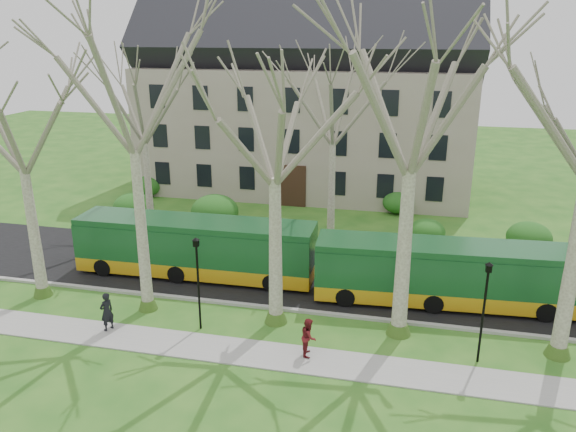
% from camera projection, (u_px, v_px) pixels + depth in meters
% --- Properties ---
extents(ground, '(120.00, 120.00, 0.00)m').
position_uv_depth(ground, '(335.00, 332.00, 25.09)').
color(ground, '#255C1A').
rests_on(ground, ground).
extents(sidewalk, '(70.00, 2.00, 0.06)m').
position_uv_depth(sidewalk, '(326.00, 363.00, 22.77)').
color(sidewalk, gray).
rests_on(sidewalk, ground).
extents(road, '(80.00, 8.00, 0.06)m').
position_uv_depth(road, '(350.00, 281.00, 30.16)').
color(road, black).
rests_on(road, ground).
extents(curb, '(80.00, 0.25, 0.14)m').
position_uv_depth(curb, '(340.00, 315.00, 26.45)').
color(curb, '#A5A39E').
rests_on(curb, ground).
extents(building, '(26.50, 12.20, 16.00)m').
position_uv_depth(building, '(308.00, 91.00, 45.98)').
color(building, gray).
rests_on(building, ground).
extents(tree_row_verge, '(49.00, 7.00, 14.00)m').
position_uv_depth(tree_row_verge, '(341.00, 179.00, 23.14)').
color(tree_row_verge, gray).
rests_on(tree_row_verge, ground).
extents(tree_row_far, '(33.00, 7.00, 12.00)m').
position_uv_depth(tree_row_far, '(342.00, 150.00, 33.64)').
color(tree_row_far, gray).
rests_on(tree_row_far, ground).
extents(lamp_row, '(36.22, 0.22, 4.30)m').
position_uv_depth(lamp_row, '(333.00, 290.00, 23.35)').
color(lamp_row, black).
rests_on(lamp_row, ground).
extents(hedges, '(30.60, 8.60, 2.00)m').
position_uv_depth(hedges, '(298.00, 210.00, 38.70)').
color(hedges, '#175318').
rests_on(hedges, ground).
extents(bus_lead, '(13.02, 2.91, 3.24)m').
position_uv_depth(bus_lead, '(196.00, 247.00, 30.39)').
color(bus_lead, '#154A22').
rests_on(bus_lead, road).
extents(bus_follow, '(12.77, 3.39, 3.16)m').
position_uv_depth(bus_follow, '(447.00, 273.00, 27.23)').
color(bus_follow, '#154A22').
rests_on(bus_follow, road).
extents(pedestrian_a, '(0.66, 0.78, 1.80)m').
position_uv_depth(pedestrian_a, '(107.00, 312.00, 24.93)').
color(pedestrian_a, black).
rests_on(pedestrian_a, sidewalk).
extents(pedestrian_b, '(0.72, 0.87, 1.63)m').
position_uv_depth(pedestrian_b, '(309.00, 337.00, 23.06)').
color(pedestrian_b, maroon).
rests_on(pedestrian_b, sidewalk).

